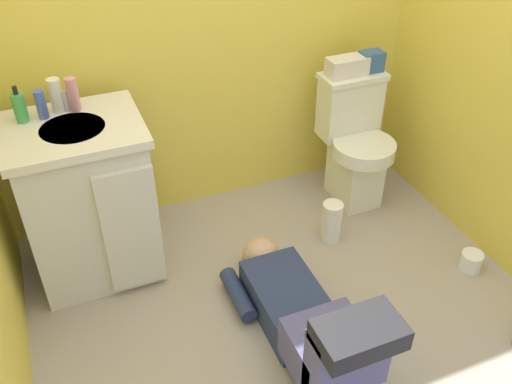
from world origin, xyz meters
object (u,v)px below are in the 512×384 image
(toiletry_bag, at_px, (371,61))
(tissue_box, at_px, (347,66))
(soap_dispenser, at_px, (20,107))
(faucet, at_px, (65,102))
(vanity_cabinet, at_px, (89,200))
(person_plumber, at_px, (306,318))
(paper_towel_roll, at_px, (332,222))
(bottle_white, at_px, (56,96))
(bottle_pink, at_px, (73,95))
(bottle_blue, at_px, (41,105))
(toilet_paper_roll, at_px, (471,261))
(toilet, at_px, (355,142))

(toiletry_bag, bearing_deg, tissue_box, 180.00)
(soap_dispenser, bearing_deg, faucet, 6.01)
(vanity_cabinet, relative_size, person_plumber, 0.77)
(soap_dispenser, distance_m, paper_towel_roll, 1.63)
(vanity_cabinet, relative_size, bottle_white, 5.21)
(bottle_white, bearing_deg, bottle_pink, -13.80)
(vanity_cabinet, xyz_separation_m, bottle_white, (-0.04, 0.16, 0.48))
(bottle_blue, height_order, toilet_paper_roll, bottle_blue)
(person_plumber, distance_m, bottle_blue, 1.48)
(bottle_white, distance_m, bottle_pink, 0.07)
(bottle_pink, bearing_deg, person_plumber, -54.99)
(toilet_paper_roll, bearing_deg, toilet, 107.26)
(toilet, relative_size, bottle_white, 4.76)
(faucet, distance_m, toiletry_bag, 1.60)
(faucet, bearing_deg, paper_towel_roll, -19.04)
(paper_towel_roll, bearing_deg, vanity_cabinet, 167.39)
(toilet, xyz_separation_m, paper_towel_roll, (-0.30, -0.32, -0.25))
(bottle_white, relative_size, toilet_paper_roll, 1.43)
(toilet, bearing_deg, paper_towel_roll, -133.20)
(person_plumber, bearing_deg, paper_towel_roll, 52.64)
(vanity_cabinet, bearing_deg, soap_dispenser, 146.90)
(faucet, xyz_separation_m, person_plumber, (0.74, -1.01, -0.69))
(toiletry_bag, bearing_deg, bottle_white, 179.40)
(vanity_cabinet, distance_m, person_plumber, 1.16)
(faucet, relative_size, bottle_blue, 0.77)
(soap_dispenser, relative_size, toilet_paper_roll, 1.51)
(faucet, height_order, soap_dispenser, soap_dispenser)
(bottle_pink, bearing_deg, toiletry_bag, 0.01)
(vanity_cabinet, relative_size, tissue_box, 3.73)
(faucet, distance_m, soap_dispenser, 0.19)
(toilet_paper_roll, bearing_deg, vanity_cabinet, 156.71)
(tissue_box, bearing_deg, person_plumber, -125.21)
(vanity_cabinet, bearing_deg, bottle_white, 102.46)
(soap_dispenser, bearing_deg, vanity_cabinet, -33.10)
(person_plumber, height_order, tissue_box, tissue_box)
(soap_dispenser, relative_size, bottle_white, 1.05)
(toilet_paper_roll, bearing_deg, bottle_blue, 154.70)
(tissue_box, distance_m, toiletry_bag, 0.15)
(tissue_box, relative_size, soap_dispenser, 1.33)
(bottle_white, bearing_deg, toilet_paper_roll, -27.13)
(paper_towel_roll, distance_m, toilet_paper_roll, 0.73)
(vanity_cabinet, distance_m, toilet_paper_roll, 1.93)
(faucet, xyz_separation_m, toilet_paper_roll, (1.74, -0.90, -0.82))
(toilet, distance_m, toilet_paper_roll, 0.90)
(person_plumber, xyz_separation_m, bottle_pink, (-0.70, 1.00, 0.72))
(bottle_white, distance_m, toilet_paper_roll, 2.17)
(toilet, relative_size, paper_towel_roll, 3.21)
(toilet, distance_m, bottle_pink, 1.55)
(bottle_pink, bearing_deg, tissue_box, 0.01)
(person_plumber, relative_size, toilet_paper_roll, 9.68)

